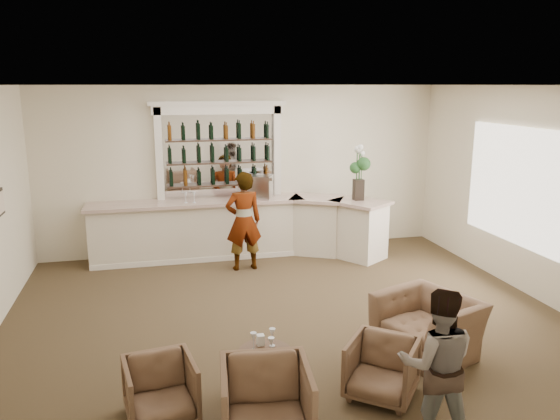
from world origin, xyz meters
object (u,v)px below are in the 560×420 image
(armchair_left, at_px, (161,390))
(espresso_machine, at_px, (258,187))
(armchair_center, at_px, (266,405))
(sommelier, at_px, (244,221))
(armchair_right, at_px, (382,369))
(flower_vase, at_px, (359,169))
(bar_counter, at_px, (241,228))
(cocktail_table, at_px, (265,372))
(armchair_far, at_px, (428,326))
(guest, at_px, (437,365))

(armchair_left, distance_m, espresso_machine, 5.68)
(armchair_center, bearing_deg, armchair_left, 154.14)
(sommelier, xyz_separation_m, armchair_right, (0.72, -4.50, -0.58))
(armchair_left, bearing_deg, flower_vase, 41.15)
(bar_counter, distance_m, armchair_center, 5.75)
(cocktail_table, xyz_separation_m, armchair_far, (2.16, 0.40, 0.12))
(armchair_left, height_order, armchair_center, armchair_center)
(guest, relative_size, espresso_machine, 2.96)
(armchair_center, xyz_separation_m, armchair_far, (2.33, 1.24, -0.02))
(guest, bearing_deg, bar_counter, -62.48)
(bar_counter, relative_size, guest, 3.78)
(guest, xyz_separation_m, espresso_machine, (-0.47, 6.09, 0.61))
(armchair_left, relative_size, espresso_machine, 1.37)
(armchair_left, height_order, espresso_machine, espresso_machine)
(flower_vase, bearing_deg, bar_counter, 166.55)
(sommelier, bearing_deg, bar_counter, -99.78)
(bar_counter, height_order, guest, guest)
(cocktail_table, xyz_separation_m, armchair_right, (1.21, -0.37, 0.07))
(armchair_center, height_order, armchair_right, armchair_center)
(armchair_left, height_order, armchair_right, armchair_right)
(cocktail_table, bearing_deg, espresso_machine, 79.37)
(guest, relative_size, armchair_right, 2.12)
(bar_counter, xyz_separation_m, guest, (0.84, -6.00, 0.18))
(bar_counter, xyz_separation_m, sommelier, (-0.08, -0.73, 0.33))
(cocktail_table, bearing_deg, flower_vase, 57.56)
(sommelier, height_order, espresso_machine, sommelier)
(guest, height_order, armchair_far, guest)
(armchair_far, bearing_deg, cocktail_table, -101.10)
(sommelier, distance_m, armchair_far, 4.12)
(bar_counter, bearing_deg, armchair_right, -82.95)
(bar_counter, relative_size, cocktail_table, 9.80)
(sommelier, bearing_deg, armchair_far, 110.27)
(guest, distance_m, armchair_far, 1.75)
(armchair_left, xyz_separation_m, armchair_right, (2.33, -0.14, 0.01))
(armchair_left, bearing_deg, cocktail_table, 3.03)
(bar_counter, xyz_separation_m, espresso_machine, (0.37, 0.10, 0.79))
(guest, bearing_deg, sommelier, -60.58)
(guest, xyz_separation_m, armchair_center, (-1.57, 0.29, -0.37))
(armchair_right, relative_size, armchair_far, 0.63)
(bar_counter, height_order, sommelier, sommelier)
(armchair_far, xyz_separation_m, espresso_machine, (-1.23, 4.56, 1.00))
(bar_counter, distance_m, sommelier, 0.81)
(armchair_left, distance_m, armchair_right, 2.33)
(cocktail_table, bearing_deg, guest, -38.81)
(bar_counter, bearing_deg, sommelier, -95.86)
(bar_counter, bearing_deg, espresso_machine, 14.86)
(sommelier, bearing_deg, guest, 95.99)
(sommelier, xyz_separation_m, armchair_far, (1.68, -3.73, -0.53))
(sommelier, xyz_separation_m, armchair_center, (-0.65, -4.97, -0.51))
(guest, relative_size, armchair_left, 2.16)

